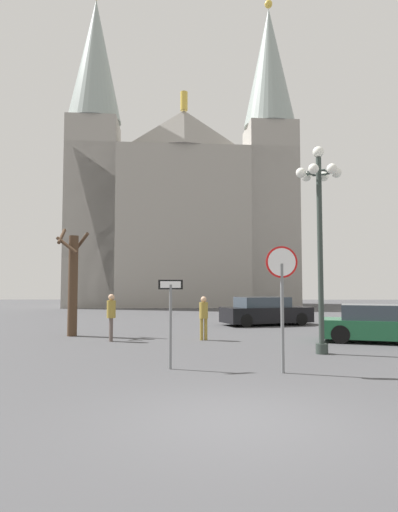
{
  "coord_description": "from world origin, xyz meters",
  "views": [
    {
      "loc": [
        -0.49,
        -6.81,
        1.99
      ],
      "look_at": [
        -0.9,
        19.75,
        3.78
      ],
      "focal_mm": 31.54,
      "sensor_mm": 36.0,
      "label": 1
    }
  ],
  "objects_px": {
    "street_lamp": "(320,217)",
    "stop_sign": "(282,284)",
    "parked_car_near_black": "(265,312)",
    "cathedral": "(182,208)",
    "parked_car_far_green": "(383,325)",
    "pedestrian_standing": "(111,313)",
    "one_way_arrow_sign": "(170,313)",
    "bare_tree": "(73,281)",
    "pedestrian_walking": "(204,314)"
  },
  "relations": [
    {
      "from": "one_way_arrow_sign",
      "to": "parked_car_near_black",
      "type": "xyz_separation_m",
      "value": [
        3.91,
        12.31,
        -0.67
      ]
    },
    {
      "from": "parked_car_far_green",
      "to": "cathedral",
      "type": "bearing_deg",
      "value": 106.57
    },
    {
      "from": "pedestrian_walking",
      "to": "pedestrian_standing",
      "type": "height_order",
      "value": "pedestrian_standing"
    },
    {
      "from": "bare_tree",
      "to": "one_way_arrow_sign",
      "type": "bearing_deg",
      "value": -57.55
    },
    {
      "from": "stop_sign",
      "to": "one_way_arrow_sign",
      "type": "distance_m",
      "value": 2.76
    },
    {
      "from": "pedestrian_standing",
      "to": "one_way_arrow_sign",
      "type": "bearing_deg",
      "value": -64.47
    },
    {
      "from": "stop_sign",
      "to": "street_lamp",
      "type": "relative_size",
      "value": 0.47
    },
    {
      "from": "stop_sign",
      "to": "pedestrian_walking",
      "type": "relative_size",
      "value": 1.82
    },
    {
      "from": "cathedral",
      "to": "one_way_arrow_sign",
      "type": "xyz_separation_m",
      "value": [
        1.55,
        -34.41,
        -8.58
      ]
    },
    {
      "from": "parked_car_near_black",
      "to": "pedestrian_standing",
      "type": "height_order",
      "value": "pedestrian_standing"
    },
    {
      "from": "cathedral",
      "to": "pedestrian_standing",
      "type": "height_order",
      "value": "cathedral"
    },
    {
      "from": "bare_tree",
      "to": "cathedral",
      "type": "bearing_deg",
      "value": 83.8
    },
    {
      "from": "street_lamp",
      "to": "bare_tree",
      "type": "relative_size",
      "value": 1.42
    },
    {
      "from": "pedestrian_walking",
      "to": "street_lamp",
      "type": "bearing_deg",
      "value": -43.32
    },
    {
      "from": "one_way_arrow_sign",
      "to": "street_lamp",
      "type": "distance_m",
      "value": 5.66
    },
    {
      "from": "parked_car_far_green",
      "to": "pedestrian_walking",
      "type": "relative_size",
      "value": 2.94
    },
    {
      "from": "stop_sign",
      "to": "cathedral",
      "type": "bearing_deg",
      "value": 96.84
    },
    {
      "from": "cathedral",
      "to": "pedestrian_walking",
      "type": "xyz_separation_m",
      "value": [
        2.32,
        -28.6,
        -8.96
      ]
    },
    {
      "from": "cathedral",
      "to": "stop_sign",
      "type": "relative_size",
      "value": 10.57
    },
    {
      "from": "cathedral",
      "to": "bare_tree",
      "type": "bearing_deg",
      "value": -96.2
    },
    {
      "from": "one_way_arrow_sign",
      "to": "parked_car_far_green",
      "type": "relative_size",
      "value": 0.45
    },
    {
      "from": "street_lamp",
      "to": "bare_tree",
      "type": "bearing_deg",
      "value": 152.42
    },
    {
      "from": "street_lamp",
      "to": "bare_tree",
      "type": "distance_m",
      "value": 10.11
    },
    {
      "from": "street_lamp",
      "to": "parked_car_near_black",
      "type": "height_order",
      "value": "street_lamp"
    },
    {
      "from": "stop_sign",
      "to": "parked_car_far_green",
      "type": "distance_m",
      "value": 7.36
    },
    {
      "from": "one_way_arrow_sign",
      "to": "pedestrian_walking",
      "type": "distance_m",
      "value": 5.88
    },
    {
      "from": "street_lamp",
      "to": "pedestrian_standing",
      "type": "distance_m",
      "value": 8.05
    },
    {
      "from": "cathedral",
      "to": "pedestrian_standing",
      "type": "bearing_deg",
      "value": -92.04
    },
    {
      "from": "bare_tree",
      "to": "street_lamp",
      "type": "bearing_deg",
      "value": -27.58
    },
    {
      "from": "pedestrian_walking",
      "to": "pedestrian_standing",
      "type": "distance_m",
      "value": 3.38
    },
    {
      "from": "parked_car_far_green",
      "to": "pedestrian_standing",
      "type": "height_order",
      "value": "pedestrian_standing"
    },
    {
      "from": "bare_tree",
      "to": "parked_car_near_black",
      "type": "bearing_deg",
      "value": 31.69
    },
    {
      "from": "parked_car_near_black",
      "to": "pedestrian_walking",
      "type": "bearing_deg",
      "value": -115.79
    },
    {
      "from": "stop_sign",
      "to": "parked_car_near_black",
      "type": "relative_size",
      "value": 0.6
    },
    {
      "from": "street_lamp",
      "to": "stop_sign",
      "type": "bearing_deg",
      "value": -119.24
    },
    {
      "from": "street_lamp",
      "to": "parked_car_far_green",
      "type": "distance_m",
      "value": 5.22
    },
    {
      "from": "bare_tree",
      "to": "parked_car_far_green",
      "type": "distance_m",
      "value": 11.92
    },
    {
      "from": "cathedral",
      "to": "one_way_arrow_sign",
      "type": "bearing_deg",
      "value": -87.43
    },
    {
      "from": "street_lamp",
      "to": "pedestrian_standing",
      "type": "bearing_deg",
      "value": 157.13
    },
    {
      "from": "one_way_arrow_sign",
      "to": "pedestrian_walking",
      "type": "xyz_separation_m",
      "value": [
        0.78,
        5.81,
        -0.38
      ]
    },
    {
      "from": "parked_car_far_green",
      "to": "street_lamp",
      "type": "bearing_deg",
      "value": -136.88
    },
    {
      "from": "parked_car_far_green",
      "to": "pedestrian_walking",
      "type": "distance_m",
      "value": 6.41
    },
    {
      "from": "pedestrian_standing",
      "to": "parked_car_near_black",
      "type": "bearing_deg",
      "value": 46.76
    },
    {
      "from": "parked_car_near_black",
      "to": "pedestrian_walking",
      "type": "distance_m",
      "value": 7.22
    },
    {
      "from": "bare_tree",
      "to": "parked_car_far_green",
      "type": "relative_size",
      "value": 0.93
    },
    {
      "from": "street_lamp",
      "to": "pedestrian_walking",
      "type": "height_order",
      "value": "street_lamp"
    },
    {
      "from": "one_way_arrow_sign",
      "to": "bare_tree",
      "type": "xyz_separation_m",
      "value": [
        -4.52,
        7.1,
        0.83
      ]
    },
    {
      "from": "one_way_arrow_sign",
      "to": "parked_car_near_black",
      "type": "bearing_deg",
      "value": 72.35
    },
    {
      "from": "cathedral",
      "to": "parked_car_near_black",
      "type": "distance_m",
      "value": 24.58
    },
    {
      "from": "parked_car_near_black",
      "to": "pedestrian_standing",
      "type": "xyz_separation_m",
      "value": [
        -6.49,
        -6.91,
        0.35
      ]
    }
  ]
}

